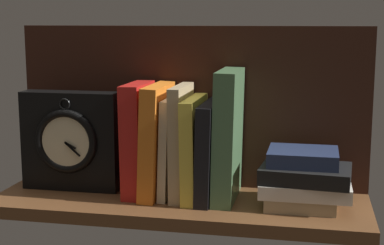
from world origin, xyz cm
name	(u,v)px	position (x,y,z in cm)	size (l,w,h in cm)	color
ground_plane	(179,205)	(0.00, 0.00, -1.25)	(74.17, 23.68, 2.50)	brown
back_panel	(191,106)	(0.00, 11.24, 16.90)	(74.17, 1.20, 33.80)	black
book_red_requiem	(138,139)	(-8.93, 2.22, 11.28)	(3.85, 13.08, 22.56)	red
book_orange_pandolfini	(157,140)	(-5.11, 2.22, 11.17)	(3.20, 15.60, 22.35)	orange
book_cream_twain	(170,147)	(-2.38, 2.22, 9.91)	(1.66, 12.53, 19.82)	beige
book_tan_shortstories	(181,141)	(-0.11, 2.22, 11.16)	(2.29, 14.12, 22.33)	tan
book_yellow_seinlanguage	(194,148)	(2.65, 2.22, 9.99)	(2.63, 16.09, 19.99)	gold
book_black_skeptic	(209,151)	(5.67, 2.22, 9.57)	(2.82, 16.84, 19.14)	black
book_green_romantic	(228,135)	(9.35, 2.22, 12.77)	(3.95, 15.66, 25.54)	#476B44
framed_clock	(71,141)	(-23.59, 2.34, 10.30)	(20.47, 6.22, 20.47)	black
book_stack_side	(304,179)	(24.16, 0.83, 5.13)	(17.43, 14.10, 10.77)	#9E8966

